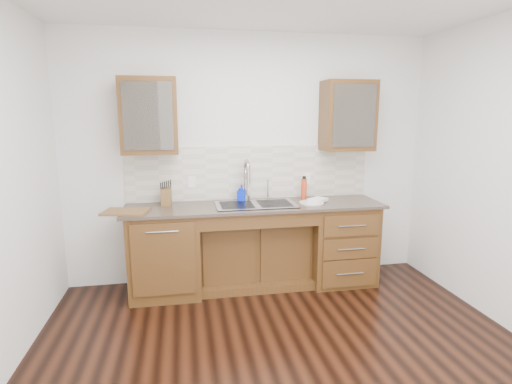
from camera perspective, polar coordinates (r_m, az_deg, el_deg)
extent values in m
cube|color=black|center=(3.30, 4.82, -24.08)|extent=(4.00, 3.50, 0.10)
cube|color=silver|center=(4.48, -0.93, 4.74)|extent=(4.00, 0.10, 2.70)
cube|color=silver|center=(1.19, 30.26, -15.23)|extent=(4.00, 0.10, 2.70)
cube|color=#593014|center=(4.28, -12.86, -8.39)|extent=(0.70, 0.62, 0.88)
cube|color=#593014|center=(4.45, -0.31, -8.56)|extent=(1.20, 0.44, 0.70)
cube|color=#593014|center=(4.59, 11.74, -6.98)|extent=(0.70, 0.62, 0.88)
cube|color=#84705B|center=(4.19, -0.06, -2.01)|extent=(2.70, 0.65, 0.03)
cube|color=beige|center=(4.44, -0.79, 2.79)|extent=(2.70, 0.02, 0.59)
cube|color=#9E9EA5|center=(4.20, -0.02, -2.99)|extent=(0.84, 0.46, 0.19)
cylinder|color=#999993|center=(4.35, -1.48, 1.34)|extent=(0.04, 0.04, 0.40)
cylinder|color=#999993|center=(4.42, 1.71, 0.44)|extent=(0.02, 0.02, 0.24)
cube|color=#593014|center=(4.18, -15.00, 10.44)|extent=(0.55, 0.34, 0.75)
cube|color=#593014|center=(4.54, 12.96, 10.55)|extent=(0.55, 0.34, 0.75)
cube|color=white|center=(4.38, -9.17, 1.41)|extent=(0.08, 0.01, 0.12)
cube|color=white|center=(4.59, 7.26, 1.91)|extent=(0.08, 0.01, 0.12)
imported|color=#0725ED|center=(4.33, -2.07, -0.16)|extent=(0.11, 0.11, 0.18)
cylinder|color=#BA3516|center=(4.44, 6.87, 0.39)|extent=(0.08, 0.08, 0.23)
cylinder|color=silver|center=(4.29, 7.93, -1.53)|extent=(0.33, 0.33, 0.01)
cube|color=white|center=(4.33, 8.81, -1.11)|extent=(0.24, 0.23, 0.03)
cube|color=#A5602D|center=(4.26, -12.68, -0.64)|extent=(0.11, 0.17, 0.18)
cube|color=olive|center=(4.05, -18.14, -2.68)|extent=(0.47, 0.37, 0.02)
imported|color=silver|center=(4.20, -17.16, 9.58)|extent=(0.15, 0.15, 0.09)
imported|color=white|center=(4.18, -13.20, 9.72)|extent=(0.11, 0.11, 0.08)
imported|color=silver|center=(4.49, 11.25, 9.90)|extent=(0.14, 0.14, 0.09)
imported|color=white|center=(4.56, 13.47, 9.90)|extent=(0.13, 0.13, 0.10)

